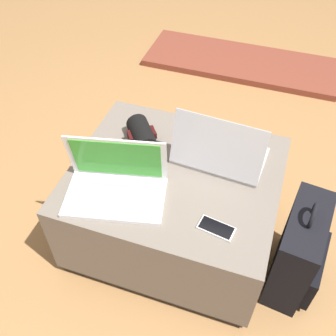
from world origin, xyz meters
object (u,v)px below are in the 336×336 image
Objects in this scene: laptop_far at (219,152)px; cell_phone at (216,228)px; laptop_near at (116,184)px; wrist_brace at (142,135)px; backpack at (299,252)px.

laptop_far is 2.77× the size of cell_phone.
wrist_brace is (-0.01, 0.30, -0.00)m from laptop_near.
cell_phone is 0.43m from backpack.
cell_phone is 0.72× the size of wrist_brace.
backpack is at bearing 124.35° from cell_phone.
laptop_near reaches higher than wrist_brace.
backpack is at bearing 159.78° from laptop_far.
cell_phone is at bearing -18.91° from laptop_near.
laptop_far is 1.99× the size of wrist_brace.
backpack is at bearing -4.19° from laptop_near.
laptop_far is 0.34m from wrist_brace.
wrist_brace is at bearing 83.09° from backpack.
wrist_brace reaches higher than backpack.
laptop_far is 0.52m from backpack.
laptop_near is 0.84× the size of backpack.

